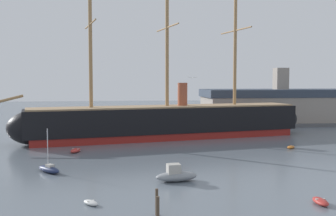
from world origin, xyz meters
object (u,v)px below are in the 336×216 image
dinghy_foreground_right (320,201)px  dinghy_alongside_stern (291,147)px  mooring_piling_left_pair (158,207)px  dinghy_alongside_bow (76,150)px  mooring_piling_nearest (157,202)px  motorboat_near_centre (176,175)px  dinghy_foreground_left (91,203)px  tall_ship (167,121)px  sailboat_mid_left (49,169)px  dockside_warehouse_right (294,107)px  seagull_in_flight (193,77)px

dinghy_foreground_right → dinghy_alongside_stern: (10.24, 29.56, -0.04)m
mooring_piling_left_pair → dinghy_alongside_stern: bearing=50.8°
dinghy_alongside_bow → mooring_piling_nearest: size_ratio=1.35×
motorboat_near_centre → dinghy_alongside_stern: size_ratio=2.28×
dinghy_alongside_bow → dinghy_foreground_left: bearing=-81.6°
motorboat_near_centre → mooring_piling_left_pair: (-3.22, -11.61, 0.16)m
tall_ship → sailboat_mid_left: size_ratio=11.70×
dinghy_alongside_bow → dockside_warehouse_right: bearing=35.0°
dinghy_foreground_right → mooring_piling_nearest: (-15.14, -1.04, 0.84)m
dinghy_alongside_bow → dockside_warehouse_right: dockside_warehouse_right is taller
sailboat_mid_left → dockside_warehouse_right: (54.26, 50.50, 4.03)m
dinghy_foreground_left → mooring_piling_nearest: mooring_piling_nearest is taller
mooring_piling_left_pair → tall_ship: bearing=82.1°
dinghy_alongside_stern → seagull_in_flight: seagull_in_flight is taller
mooring_piling_nearest → dockside_warehouse_right: dockside_warehouse_right is taller
tall_ship → dockside_warehouse_right: tall_ship is taller
seagull_in_flight → tall_ship: bearing=88.5°
tall_ship → dinghy_foreground_right: tall_ship is taller
dinghy_foreground_left → dinghy_alongside_stern: size_ratio=0.90×
dinghy_alongside_stern → dinghy_alongside_bow: bearing=179.0°
dinghy_foreground_right → dockside_warehouse_right: size_ratio=0.05×
mooring_piling_nearest → mooring_piling_left_pair: size_ratio=1.31×
motorboat_near_centre → mooring_piling_left_pair: 12.05m
tall_ship → motorboat_near_centre: bearing=-95.3°
motorboat_near_centre → dinghy_alongside_stern: bearing=41.3°
dinghy_foreground_right → mooring_piling_left_pair: size_ratio=1.42×
dinghy_foreground_left → dinghy_alongside_bow: 28.02m
dinghy_alongside_stern → mooring_piling_nearest: 39.76m
dinghy_alongside_bow → mooring_piling_left_pair: mooring_piling_left_pair is taller
tall_ship → sailboat_mid_left: bearing=-123.1°
tall_ship → dinghy_alongside_bow: tall_ship is taller
dinghy_foreground_right → dinghy_foreground_left: bearing=173.3°
dinghy_alongside_bow → seagull_in_flight: 25.86m
dinghy_foreground_left → mooring_piling_nearest: size_ratio=0.86×
motorboat_near_centre → mooring_piling_left_pair: size_ratio=2.87×
sailboat_mid_left → dockside_warehouse_right: size_ratio=0.11×
mooring_piling_left_pair → dinghy_foreground_right: bearing=5.6°
tall_ship → mooring_piling_left_pair: (-6.34, -45.44, -2.50)m
dinghy_alongside_stern → dockside_warehouse_right: size_ratio=0.04×
dinghy_alongside_stern → sailboat_mid_left: bearing=-160.4°
tall_ship → dinghy_foreground_right: size_ratio=26.00×
sailboat_mid_left → dinghy_alongside_bow: sailboat_mid_left is taller
mooring_piling_left_pair → seagull_in_flight: seagull_in_flight is taller
dinghy_foreground_right → sailboat_mid_left: bearing=148.6°
dockside_warehouse_right → seagull_in_flight: dockside_warehouse_right is taller
dinghy_foreground_left → dinghy_alongside_bow: bearing=98.4°
motorboat_near_centre → seagull_in_flight: bearing=48.5°
tall_ship → dinghy_alongside_stern: (19.01, -14.40, -3.11)m
dinghy_alongside_bow → motorboat_near_centre: bearing=-56.9°
dinghy_alongside_bow → seagull_in_flight: size_ratio=2.41×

